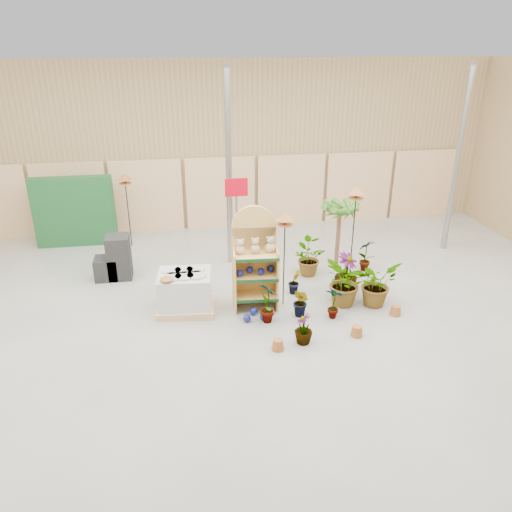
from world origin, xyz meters
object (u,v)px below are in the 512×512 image
Objects in this scene: display_shelf at (255,262)px; pallet_stack at (185,292)px; potted_plant_2 at (345,283)px; bird_table_front at (285,220)px.

pallet_stack is at bearing -176.75° from display_shelf.
display_shelf is at bearing 170.25° from potted_plant_2.
potted_plant_2 is (1.78, -0.31, -0.45)m from display_shelf.
potted_plant_2 is at bearing -10.45° from bird_table_front.
bird_table_front is (0.57, -0.08, 0.88)m from display_shelf.
display_shelf reaches higher than potted_plant_2.
display_shelf is 1.05m from bird_table_front.
bird_table_front is (1.95, -0.10, 1.43)m from pallet_stack.
potted_plant_2 is (1.21, -0.22, -1.33)m from bird_table_front.
pallet_stack is (-1.38, 0.02, -0.55)m from display_shelf.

